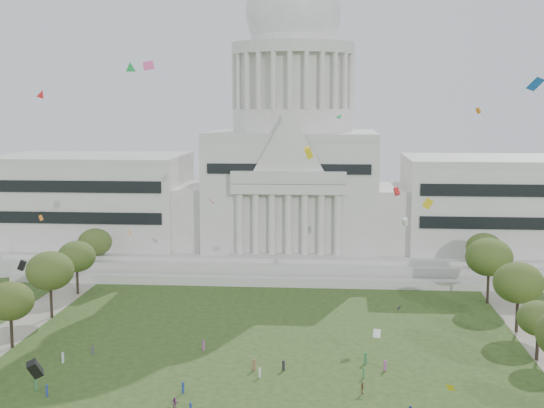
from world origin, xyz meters
TOP-DOWN VIEW (x-y plane):
  - capitol at (0.00, 113.59)m, footprint 160.00×64.50m
  - row_tree_l_3 at (-44.09, 33.92)m, footprint 8.12×8.12m
  - row_tree_r_3 at (44.40, 34.48)m, footprint 7.01×7.01m
  - row_tree_l_4 at (-44.08, 52.42)m, footprint 9.29×9.29m
  - row_tree_r_4 at (44.76, 50.04)m, footprint 9.19×9.19m
  - row_tree_l_5 at (-45.22, 71.01)m, footprint 8.33×8.33m
  - row_tree_r_5 at (43.49, 70.19)m, footprint 9.82×9.82m
  - row_tree_l_6 at (-46.87, 89.14)m, footprint 8.19×8.19m
  - row_tree_r_6 at (45.96, 88.13)m, footprint 8.42×8.42m
  - person_5 at (-10.68, 10.38)m, footprint 1.54×1.20m
  - person_10 at (15.33, 17.65)m, footprint 0.87×1.14m
  - distant_crowd at (-12.80, 15.59)m, footprint 61.76×38.13m
  - kite_swarm at (-1.28, 7.41)m, footprint 85.01×96.82m

SIDE VIEW (x-z plane):
  - person_5 at x=-10.68m, z-range 0.00..1.55m
  - distant_crowd at x=-12.80m, z-range -0.09..1.76m
  - person_10 at x=15.33m, z-range 0.00..1.72m
  - row_tree_r_3 at x=44.40m, z-range 2.09..12.07m
  - row_tree_l_3 at x=-44.09m, z-range 2.43..13.98m
  - row_tree_l_6 at x=-46.87m, z-range 2.45..14.09m
  - row_tree_l_5 at x=-45.22m, z-range 2.49..14.34m
  - row_tree_r_6 at x=45.96m, z-range 2.52..14.49m
  - row_tree_r_4 at x=44.76m, z-range 2.76..15.82m
  - row_tree_l_4 at x=-44.08m, z-range 2.79..16.00m
  - row_tree_r_5 at x=43.49m, z-range 2.95..16.91m
  - capitol at x=0.00m, z-range -23.35..67.95m
  - kite_swarm at x=-1.28m, z-range -2.24..55.57m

